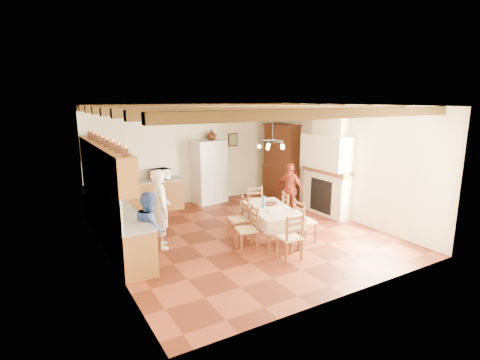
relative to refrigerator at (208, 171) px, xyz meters
name	(u,v)px	position (x,y,z in m)	size (l,w,h in m)	color
floor	(243,235)	(-0.55, -3.02, -0.97)	(6.00, 6.50, 0.02)	#47190D
ceiling	(243,105)	(-0.55, -3.02, 2.05)	(6.00, 6.50, 0.02)	white
wall_back	(188,154)	(-0.55, 0.24, 0.54)	(6.00, 0.02, 3.00)	#F6F0CB
wall_front	(351,207)	(-0.55, -6.28, 0.54)	(6.00, 0.02, 3.00)	#F6F0CB
wall_left	(106,188)	(-3.56, -3.02, 0.54)	(0.02, 6.50, 3.00)	#F6F0CB
wall_right	(339,161)	(2.46, -3.02, 0.54)	(0.02, 6.50, 3.00)	#F6F0CB
ceiling_beams	(243,109)	(-0.55, -3.02, 1.95)	(6.00, 6.30, 0.16)	#392511
lower_cabinets_left	(114,223)	(-3.25, -1.97, -0.53)	(0.60, 4.30, 0.86)	brown
lower_cabinets_back	(142,197)	(-2.10, -0.07, -0.53)	(2.30, 0.60, 0.86)	brown
countertop_left	(113,204)	(-3.25, -1.97, -0.08)	(0.62, 4.30, 0.04)	slate
countertop_back	(141,182)	(-2.10, -0.07, -0.08)	(2.34, 0.62, 0.04)	slate
backsplash_left	(98,191)	(-3.54, -1.97, 0.24)	(0.03, 4.30, 0.60)	silver
backsplash_back	(137,169)	(-2.10, 0.21, 0.24)	(2.30, 0.03, 0.60)	silver
upper_cabinets	(104,161)	(-3.38, -1.97, 0.89)	(0.35, 4.20, 0.70)	brown
fireplace	(326,165)	(2.17, -2.82, 0.44)	(0.56, 1.60, 2.80)	beige
wall_picture	(233,140)	(1.00, 0.21, 0.89)	(0.34, 0.03, 0.42)	#2F1F14
refrigerator	(208,171)	(0.00, 0.00, 0.00)	(0.96, 0.79, 1.92)	white
hutch	(282,162)	(2.20, -0.81, 0.22)	(0.55, 1.30, 2.36)	#36180C
dining_table	(271,212)	(-0.18, -3.63, -0.29)	(1.22, 1.86, 0.75)	beige
chandelier	(272,141)	(-0.18, -3.63, 1.29)	(0.47, 0.47, 0.03)	black
chair_left_near	(247,229)	(-0.96, -3.87, -0.48)	(0.42, 0.40, 0.96)	brown
chair_left_far	(238,218)	(-0.76, -3.18, -0.48)	(0.42, 0.40, 0.96)	brown
chair_right_near	(305,221)	(0.44, -4.08, -0.48)	(0.42, 0.40, 0.96)	brown
chair_right_far	(292,212)	(0.59, -3.41, -0.48)	(0.42, 0.40, 0.96)	brown
chair_end_near	(290,236)	(-0.45, -4.68, -0.48)	(0.42, 0.40, 0.96)	brown
chair_end_far	(256,206)	(0.12, -2.57, -0.48)	(0.42, 0.40, 0.96)	brown
person_man	(161,209)	(-2.44, -2.79, -0.10)	(0.62, 0.41, 1.71)	white
person_woman_blue	(150,228)	(-2.87, -3.45, -0.24)	(0.70, 0.54, 1.43)	#3854A2
person_woman_red	(290,189)	(1.36, -2.33, -0.24)	(0.84, 0.35, 1.44)	#A03A28
microwave	(160,174)	(-1.53, -0.07, 0.09)	(0.52, 0.36, 0.29)	silver
fridge_vase	(211,135)	(0.14, 0.00, 1.11)	(0.30, 0.30, 0.31)	#36180C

